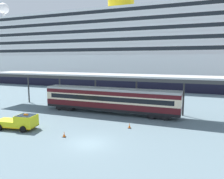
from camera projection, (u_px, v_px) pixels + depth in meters
ground_plane at (89, 144)px, 22.44m from camera, size 400.00×400.00×0.00m
cruise_ship at (109, 52)px, 76.53m from camera, size 170.11×26.71×34.03m
platform_canopy at (111, 76)px, 34.65m from camera, size 45.01×5.10×6.31m
train_carriage at (110, 99)px, 34.77m from camera, size 22.26×2.81×4.11m
service_truck at (20, 122)px, 26.89m from camera, size 5.44×2.82×2.02m
traffic_cone_near at (130, 126)px, 27.36m from camera, size 0.36×0.36×0.70m
traffic_cone_mid at (64, 134)px, 24.26m from camera, size 0.36×0.36×0.65m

